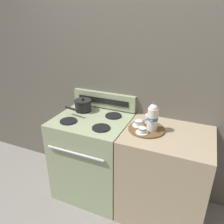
{
  "coord_description": "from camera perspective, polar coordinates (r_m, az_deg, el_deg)",
  "views": [
    {
      "loc": [
        0.57,
        -1.69,
        1.83
      ],
      "look_at": [
        -0.19,
        0.07,
        0.97
      ],
      "focal_mm": 35.0,
      "sensor_mm": 36.0,
      "label": 1
    }
  ],
  "objects": [
    {
      "name": "teacup_left",
      "position": [
        1.99,
        6.92,
        -2.94
      ],
      "size": [
        0.11,
        0.11,
        0.05
      ],
      "color": "white",
      "rests_on": "serving_tray"
    },
    {
      "name": "teacup_right",
      "position": [
        1.88,
        7.86,
        -4.75
      ],
      "size": [
        0.11,
        0.11,
        0.05
      ],
      "color": "white",
      "rests_on": "serving_tray"
    },
    {
      "name": "side_counter",
      "position": [
        2.19,
        13.35,
        -15.75
      ],
      "size": [
        0.76,
        0.62,
        0.89
      ],
      "color": "tan",
      "rests_on": "ground"
    },
    {
      "name": "saucepan",
      "position": [
        2.32,
        -7.64,
        1.84
      ],
      "size": [
        0.2,
        0.28,
        0.14
      ],
      "color": "black",
      "rests_on": "stove"
    },
    {
      "name": "teapot",
      "position": [
        1.91,
        10.63,
        -1.25
      ],
      "size": [
        0.09,
        0.15,
        0.26
      ],
      "color": "white",
      "rests_on": "serving_tray"
    },
    {
      "name": "control_panel",
      "position": [
        2.35,
        -2.12,
        3.14
      ],
      "size": [
        0.71,
        0.05,
        0.17
      ],
      "color": "#9EAD84",
      "rests_on": "stove"
    },
    {
      "name": "creamer_jug",
      "position": [
        2.05,
        9.52,
        -1.75
      ],
      "size": [
        0.06,
        0.06,
        0.08
      ],
      "color": "white",
      "rests_on": "serving_tray"
    },
    {
      "name": "serving_tray",
      "position": [
        1.96,
        8.97,
        -4.47
      ],
      "size": [
        0.32,
        0.32,
        0.01
      ],
      "color": "brown",
      "rests_on": "side_counter"
    },
    {
      "name": "wall_back",
      "position": [
        2.23,
        7.36,
        4.91
      ],
      "size": [
        6.0,
        0.05,
        2.2
      ],
      "color": "#666056",
      "rests_on": "ground"
    },
    {
      "name": "ground_plane",
      "position": [
        2.55,
        3.63,
        -21.62
      ],
      "size": [
        6.0,
        6.0,
        0.0
      ],
      "primitive_type": "plane",
      "color": "gray"
    },
    {
      "name": "stove",
      "position": [
        2.38,
        -4.97,
        -11.42
      ],
      "size": [
        0.72,
        0.65,
        0.9
      ],
      "color": "#9EAD84",
      "rests_on": "ground"
    }
  ]
}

